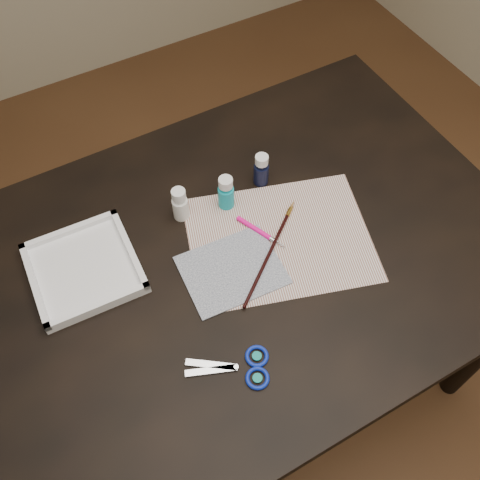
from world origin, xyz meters
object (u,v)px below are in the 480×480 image
paper (279,239)px  scissors (228,371)px  paint_bottle_cyan (226,192)px  palette_tray (84,268)px  canvas (232,270)px  paint_bottle_white (180,204)px  paint_bottle_navy (261,169)px

paper → scissors: bearing=-139.0°
paint_bottle_cyan → scissors: bearing=-117.8°
paint_bottle_cyan → palette_tray: paint_bottle_cyan is taller
paper → canvas: (-0.14, -0.02, 0.00)m
palette_tray → paint_bottle_white: bearing=7.7°
paint_bottle_white → scissors: 0.40m
paint_bottle_white → canvas: bearing=-80.6°
paper → palette_tray: palette_tray is taller
scissors → palette_tray: size_ratio=0.82×
paint_bottle_navy → palette_tray: size_ratio=0.39×
paper → paint_bottle_cyan: (-0.06, 0.15, 0.05)m
paint_bottle_cyan → paint_bottle_white: bearing=168.3°
paper → paint_bottle_white: paint_bottle_white is taller
scissors → paint_bottle_cyan: bearing=-96.2°
palette_tray → scissors: bearing=-64.9°
paper → paint_bottle_white: (-0.17, 0.17, 0.05)m
paper → paint_bottle_cyan: 0.17m
paint_bottle_cyan → paint_bottle_navy: 0.11m
paint_bottle_white → palette_tray: (-0.25, -0.03, -0.03)m
paper → paint_bottle_white: 0.24m
paper → palette_tray: (-0.42, 0.14, 0.01)m
paint_bottle_navy → paint_bottle_cyan: bearing=-168.3°
canvas → palette_tray: (-0.29, 0.16, 0.01)m
paper → canvas: 0.14m
paint_bottle_white → scissors: paint_bottle_white is taller
paint_bottle_cyan → paint_bottle_navy: paint_bottle_cyan is taller
paper → paint_bottle_navy: 0.18m
paint_bottle_white → paint_bottle_cyan: 0.11m
palette_tray → canvas: bearing=-28.9°
canvas → paint_bottle_white: paint_bottle_white is taller
paint_bottle_navy → palette_tray: 0.47m
paint_bottle_cyan → canvas: bearing=-114.4°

